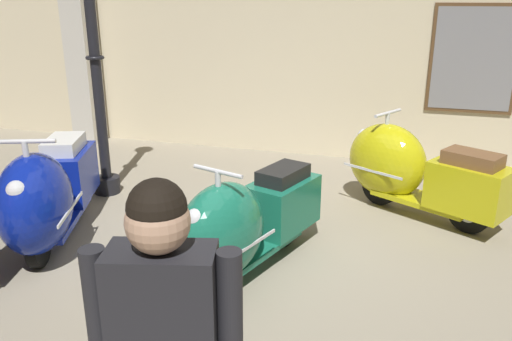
{
  "coord_description": "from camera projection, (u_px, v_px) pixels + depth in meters",
  "views": [
    {
      "loc": [
        0.92,
        -3.65,
        2.08
      ],
      "look_at": [
        -0.36,
        0.59,
        0.58
      ],
      "focal_mm": 36.28,
      "sensor_mm": 36.0,
      "label": 1
    }
  ],
  "objects": [
    {
      "name": "scooter_0",
      "position": [
        47.0,
        195.0,
        4.38
      ],
      "size": [
        1.07,
        1.79,
        1.05
      ],
      "rotation": [
        0.0,
        0.0,
        -1.21
      ],
      "color": "black",
      "rests_on": "ground"
    },
    {
      "name": "scooter_1",
      "position": [
        243.0,
        224.0,
        3.94
      ],
      "size": [
        0.91,
        1.61,
        0.95
      ],
      "rotation": [
        0.0,
        0.0,
        -1.89
      ],
      "color": "black",
      "rests_on": "ground"
    },
    {
      "name": "ground_plane",
      "position": [
        277.0,
        264.0,
        4.23
      ],
      "size": [
        60.0,
        60.0,
        0.0
      ],
      "primitive_type": "plane",
      "color": "gray"
    },
    {
      "name": "showroom_back_wall",
      "position": [
        333.0,
        19.0,
        6.59
      ],
      "size": [
        18.0,
        0.63,
        3.61
      ],
      "color": "beige",
      "rests_on": "ground"
    },
    {
      "name": "scooter_2",
      "position": [
        410.0,
        170.0,
        5.1
      ],
      "size": [
        1.65,
        1.19,
        0.99
      ],
      "rotation": [
        0.0,
        0.0,
        2.63
      ],
      "color": "black",
      "rests_on": "ground"
    },
    {
      "name": "lamppost",
      "position": [
        95.0,
        61.0,
        5.31
      ],
      "size": [
        0.28,
        0.28,
        2.79
      ],
      "color": "black",
      "rests_on": "ground"
    }
  ]
}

